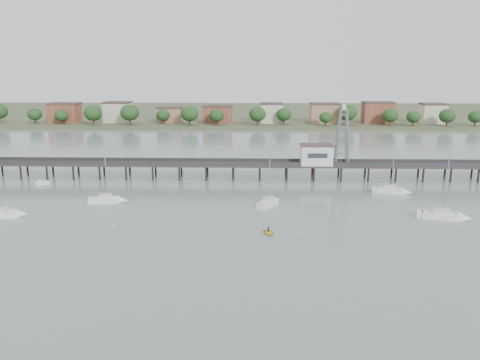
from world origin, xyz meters
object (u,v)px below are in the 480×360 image
Objects in this scene: sailboat_b at (111,200)px; sailboat_a at (8,214)px; sailboat_c at (271,202)px; sailboat_d at (449,216)px; pier at (220,165)px; white_tender at (43,183)px; yellow_dinghy at (268,234)px; lattice_tower at (342,138)px; sailboat_e at (395,191)px.

sailboat_b is 20.05m from sailboat_a.
sailboat_c is 0.79× the size of sailboat_d.
pier is 44.72m from white_tender.
lattice_tower is at bearing 41.54° from yellow_dinghy.
pier is 32.15m from sailboat_b.
white_tender is (-43.98, -7.37, -3.39)m from pier.
white_tender is at bearing 125.21° from yellow_dinghy.
sailboat_b is 3.56× the size of white_tender.
sailboat_b is (-34.38, 0.77, -0.00)m from sailboat_c.
lattice_tower reaches higher than sailboat_b.
sailboat_e is (10.17, -13.79, -10.46)m from lattice_tower.
pier is 10.01× the size of sailboat_d.
sailboat_d is at bearing -8.42° from yellow_dinghy.
sailboat_a is (-38.84, -34.05, -3.15)m from pier.
sailboat_d reaches higher than yellow_dinghy.
sailboat_a reaches higher than sailboat_b.
sailboat_b reaches higher than pier.
sailboat_a is 27.17m from white_tender.
sailboat_c is 0.93× the size of sailboat_b.
sailboat_d is 1.18× the size of sailboat_a.
sailboat_a is 83.02m from sailboat_e.
sailboat_c is 52.29m from sailboat_a.
yellow_dinghy is (-30.18, -28.08, -0.64)m from sailboat_e.
sailboat_a reaches higher than white_tender.
sailboat_b is at bearing -156.37° from lattice_tower.
sailboat_b is at bearing -173.68° from sailboat_d.
sailboat_d is 93.93m from white_tender.
sailboat_b is 27.28m from white_tender.
sailboat_b is (-53.38, -23.35, -10.46)m from lattice_tower.
sailboat_d is 85.27m from sailboat_a.
sailboat_d reaches higher than sailboat_b.
sailboat_e reaches higher than white_tender.
sailboat_a is (-70.34, -34.05, -10.46)m from lattice_tower.
sailboat_b is 0.95× the size of sailboat_e.
sailboat_b is 4.26× the size of yellow_dinghy.
sailboat_d is at bearing -65.55° from lattice_tower.
sailboat_b reaches higher than sailboat_c.
sailboat_e is at bearing -18.31° from pier.
pier is 11.27× the size of sailboat_e.
lattice_tower reaches higher than sailboat_e.
pier reaches higher than white_tender.
sailboat_a is at bearing -151.03° from sailboat_e.
lattice_tower is at bearing 141.26° from sailboat_e.
sailboat_d is at bearing -35.26° from pier.
pier is 44.01m from sailboat_e.
sailboat_c is 3.33× the size of white_tender.
sailboat_b is (-68.31, 9.48, 0.01)m from sailboat_d.
yellow_dinghy is at bearing -74.66° from pier.
pier is 50.65× the size of yellow_dinghy.
pier is 32.34m from lattice_tower.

